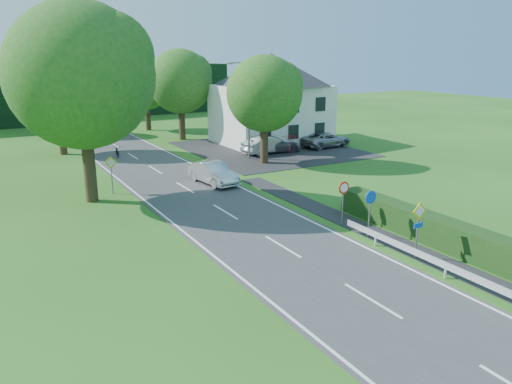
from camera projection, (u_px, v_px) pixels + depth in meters
road at (210, 203)px, 29.79m from camera, size 7.00×80.00×0.04m
parking_pad at (269, 149)px, 46.39m from camera, size 14.00×16.00×0.04m
line_edge_left at (158, 211)px, 28.23m from camera, size 0.12×80.00×0.01m
line_edge_right at (257, 195)px, 31.33m from camera, size 0.12×80.00×0.01m
line_centre at (210, 203)px, 29.78m from camera, size 0.12×80.00×0.01m
tree_main at (84, 104)px, 28.69m from camera, size 9.40×9.40×11.64m
tree_left_far at (59, 105)px, 42.95m from camera, size 7.00×7.00×8.58m
tree_right_far at (181, 95)px, 50.29m from camera, size 7.40×7.40×9.09m
tree_left_back at (45, 97)px, 53.28m from camera, size 6.60×6.60×8.07m
tree_right_back at (147, 97)px, 56.70m from camera, size 6.20×6.20×7.56m
tree_right_mid at (264, 110)px, 39.38m from camera, size 7.00×7.00×8.58m
treeline_right at (125, 90)px, 71.10m from camera, size 30.00×5.00×7.00m
house_white at (271, 98)px, 48.66m from camera, size 10.60×8.40×8.60m
streetlight at (247, 106)px, 40.79m from camera, size 2.03×0.18×8.00m
sign_priority_right at (419, 220)px, 21.32m from camera, size 0.78×0.09×2.59m
sign_roundabout at (370, 205)px, 23.86m from camera, size 0.64×0.08×2.37m
sign_speed_limit at (343, 193)px, 25.50m from camera, size 0.64×0.11×2.37m
sign_priority_left at (111, 168)px, 31.34m from camera, size 0.78×0.09×2.44m
moving_car at (213, 173)px, 33.96m from camera, size 2.12×4.62×1.47m
motorcycle at (117, 151)px, 42.77m from camera, size 0.95×1.96×0.99m
parked_car_silver_a at (267, 145)px, 44.15m from camera, size 4.93×2.29×1.56m
parked_car_grey at (273, 144)px, 44.58m from camera, size 5.16×2.71×1.43m
parked_car_silver_b at (326, 140)px, 47.13m from camera, size 5.15×2.64×1.39m
parasol at (290, 145)px, 43.19m from camera, size 2.56×2.59×1.82m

